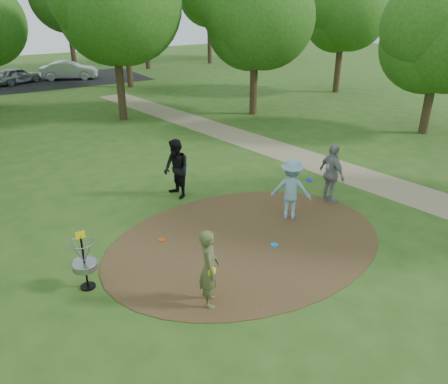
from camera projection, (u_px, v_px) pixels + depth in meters
ground at (246, 241)px, 12.58m from camera, size 100.00×100.00×0.00m
dirt_clearing at (246, 241)px, 12.57m from camera, size 8.40×8.40×0.02m
footpath at (351, 174)px, 17.31m from camera, size 7.55×39.89×0.01m
parking_lot at (59, 80)px, 36.59m from camera, size 14.00×8.00×0.01m
player_observer_with_disc at (209, 268)px, 9.66m from camera, size 0.72×0.82×1.90m
player_throwing_with_disc at (291, 189)px, 13.53m from camera, size 1.54×1.41×1.96m
player_walking_with_disc at (176, 169)px, 14.96m from camera, size 0.83×1.04×2.07m
player_waiting_with_disc at (332, 174)px, 14.56m from camera, size 0.69×1.28×2.07m
disc_ground_cyan at (207, 237)px, 12.74m from camera, size 0.22×0.22×0.02m
disc_ground_blue at (274, 245)px, 12.33m from camera, size 0.22×0.22×0.02m
disc_ground_red at (162, 240)px, 12.59m from camera, size 0.22×0.22×0.02m
car_left at (17, 75)px, 35.01m from camera, size 4.05×2.94×1.28m
car_right at (69, 70)px, 36.73m from camera, size 4.82×3.25×1.50m
disc_golf_basket at (84, 256)px, 10.23m from camera, size 0.63×0.63×1.54m
tree_ring at (171, 25)px, 18.35m from camera, size 36.83×46.14×9.81m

